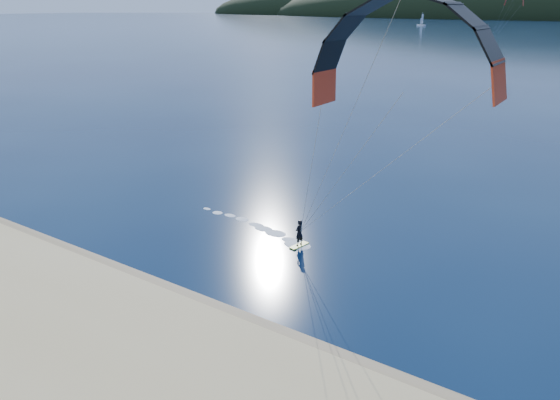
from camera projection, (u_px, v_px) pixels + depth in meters
ground at (106, 341)px, 25.45m from camera, size 1800.00×1800.00×0.00m
wet_sand at (172, 299)px, 28.94m from camera, size 220.00×2.50×0.10m
kitesurfer_near at (396, 99)px, 22.57m from camera, size 23.49×8.97×15.11m
kitesurfer_far at (513, 5)px, 187.88m from camera, size 11.73×5.79×17.45m
sailboat at (421, 25)px, 394.40m from camera, size 7.15×4.45×9.95m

